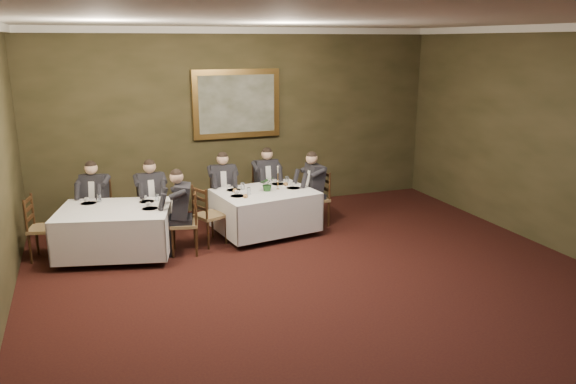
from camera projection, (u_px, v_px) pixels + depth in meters
ground at (355, 314)px, 6.90m from camera, size 10.00×10.00×0.00m
ceiling at (365, 17)px, 5.99m from camera, size 8.00×10.00×0.10m
back_wall at (241, 120)px, 10.97m from camera, size 8.00×0.10×3.50m
crown_molding at (365, 22)px, 6.01m from camera, size 8.00×10.00×0.12m
table_main at (265, 209)px, 9.67m from camera, size 1.80×1.48×0.67m
table_second at (115, 228)px, 8.67m from camera, size 1.95×1.65×0.67m
chair_main_backleft at (223, 209)px, 10.21m from camera, size 0.48×0.46×1.00m
diner_main_backleft at (223, 197)px, 10.14m from camera, size 0.45×0.52×1.35m
chair_main_backright at (266, 203)px, 10.62m from camera, size 0.45×0.43×1.00m
diner_main_backright at (266, 191)px, 10.55m from camera, size 0.43×0.49×1.35m
chair_main_endleft at (210, 227)px, 9.22m from camera, size 0.56×0.57×1.00m
chair_main_endright at (316, 210)px, 10.19m from camera, size 0.43×0.45×1.00m
diner_main_endright at (315, 198)px, 10.13m from camera, size 0.49×0.43×1.35m
chair_sec_backleft at (98, 222)px, 9.49m from camera, size 0.57×0.56×1.00m
diner_sec_backleft at (97, 209)px, 9.42m from camera, size 0.55×0.60×1.35m
chair_sec_backright at (152, 220)px, 9.59m from camera, size 0.45×0.43×1.00m
diner_sec_backright at (152, 208)px, 9.52m from camera, size 0.43×0.49×1.35m
chair_sec_endright at (186, 236)px, 8.83m from camera, size 0.50×0.52×1.00m
diner_sec_endright at (184, 222)px, 8.77m from camera, size 0.55×0.49×1.35m
chair_sec_endleft at (45, 241)px, 8.60m from camera, size 0.50×0.52×1.00m
centerpiece at (268, 183)px, 9.57m from camera, size 0.29×0.27×0.27m
candlestick at (278, 180)px, 9.68m from camera, size 0.06×0.06×0.42m
place_setting_table_main at (236, 188)px, 9.70m from camera, size 0.33×0.31×0.14m
place_setting_table_second at (92, 201)px, 8.91m from camera, size 0.33×0.31×0.14m
painting at (237, 104)px, 10.79m from camera, size 1.71×0.09×1.31m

